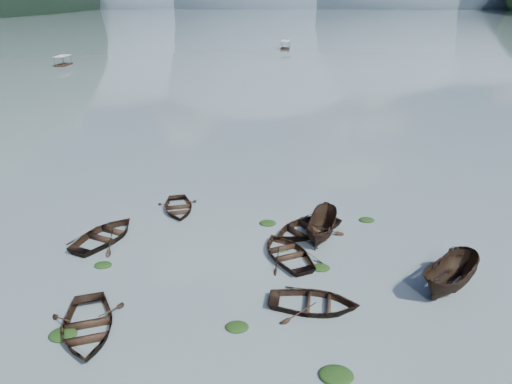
# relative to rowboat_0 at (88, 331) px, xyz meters

# --- Properties ---
(ground_plane) EXTENTS (2400.00, 2400.00, 0.00)m
(ground_plane) POSITION_rel_rowboat_0_xyz_m (6.65, -0.57, 0.00)
(ground_plane) COLOR slate
(haze_mtn_a) EXTENTS (520.00, 520.00, 280.00)m
(haze_mtn_a) POSITION_rel_rowboat_0_xyz_m (-253.35, 899.43, 0.00)
(haze_mtn_a) COLOR #475666
(haze_mtn_a) RESTS_ON ground
(haze_mtn_b) EXTENTS (520.00, 520.00, 340.00)m
(haze_mtn_b) POSITION_rel_rowboat_0_xyz_m (-53.35, 899.43, 0.00)
(haze_mtn_b) COLOR #475666
(haze_mtn_b) RESTS_ON ground
(haze_mtn_c) EXTENTS (520.00, 520.00, 260.00)m
(haze_mtn_c) POSITION_rel_rowboat_0_xyz_m (146.65, 899.43, 0.00)
(haze_mtn_c) COLOR #475666
(haze_mtn_c) RESTS_ON ground
(haze_mtn_d) EXTENTS (520.00, 520.00, 220.00)m
(haze_mtn_d) POSITION_rel_rowboat_0_xyz_m (326.65, 899.43, 0.00)
(haze_mtn_d) COLOR #475666
(haze_mtn_d) RESTS_ON ground
(rowboat_0) EXTENTS (4.72, 5.49, 0.96)m
(rowboat_0) POSITION_rel_rowboat_0_xyz_m (0.00, 0.00, 0.00)
(rowboat_0) COLOR black
(rowboat_0) RESTS_ON ground
(rowboat_1) EXTENTS (4.88, 5.63, 0.98)m
(rowboat_1) POSITION_rel_rowboat_0_xyz_m (-2.29, 8.18, 0.00)
(rowboat_1) COLOR black
(rowboat_1) RESTS_ON ground
(rowboat_3) EXTENTS (4.77, 5.32, 0.91)m
(rowboat_3) POSITION_rel_rowboat_0_xyz_m (8.75, 6.89, 0.00)
(rowboat_3) COLOR black
(rowboat_3) RESTS_ON ground
(rowboat_4) EXTENTS (4.53, 3.42, 0.89)m
(rowboat_4) POSITION_rel_rowboat_0_xyz_m (10.00, 2.36, 0.00)
(rowboat_4) COLOR black
(rowboat_4) RESTS_ON ground
(rowboat_5) EXTENTS (4.48, 4.75, 1.84)m
(rowboat_5) POSITION_rel_rowboat_0_xyz_m (16.86, 4.35, 0.00)
(rowboat_5) COLOR black
(rowboat_5) RESTS_ON ground
(rowboat_6) EXTENTS (3.86, 4.65, 0.83)m
(rowboat_6) POSITION_rel_rowboat_0_xyz_m (1.20, 12.53, 0.00)
(rowboat_6) COLOR black
(rowboat_6) RESTS_ON ground
(rowboat_7) EXTENTS (5.94, 5.74, 1.00)m
(rowboat_7) POSITION_rel_rowboat_0_xyz_m (9.89, 9.94, 0.00)
(rowboat_7) COLOR black
(rowboat_7) RESTS_ON ground
(rowboat_8) EXTENTS (2.59, 4.55, 1.66)m
(rowboat_8) POSITION_rel_rowboat_0_xyz_m (10.76, 9.46, 0.00)
(rowboat_8) COLOR black
(rowboat_8) RESTS_ON ground
(weed_clump_0) EXTENTS (1.22, 1.00, 0.27)m
(weed_clump_0) POSITION_rel_rowboat_0_xyz_m (-0.94, -0.36, 0.00)
(weed_clump_0) COLOR black
(weed_clump_0) RESTS_ON ground
(weed_clump_1) EXTENTS (1.06, 0.84, 0.23)m
(weed_clump_1) POSITION_rel_rowboat_0_xyz_m (6.53, 0.67, 0.00)
(weed_clump_1) COLOR black
(weed_clump_1) RESTS_ON ground
(weed_clump_2) EXTENTS (1.36, 1.09, 0.29)m
(weed_clump_2) POSITION_rel_rowboat_0_xyz_m (10.66, -1.90, 0.00)
(weed_clump_2) COLOR black
(weed_clump_2) RESTS_ON ground
(weed_clump_3) EXTENTS (0.77, 0.65, 0.17)m
(weed_clump_3) POSITION_rel_rowboat_0_xyz_m (8.31, 7.63, 0.00)
(weed_clump_3) COLOR black
(weed_clump_3) RESTS_ON ground
(weed_clump_4) EXTENTS (1.04, 0.82, 0.21)m
(weed_clump_4) POSITION_rel_rowboat_0_xyz_m (10.53, 5.79, 0.00)
(weed_clump_4) COLOR black
(weed_clump_4) RESTS_ON ground
(weed_clump_5) EXTENTS (0.97, 0.79, 0.21)m
(weed_clump_5) POSITION_rel_rowboat_0_xyz_m (-1.34, 5.27, 0.00)
(weed_clump_5) COLOR black
(weed_clump_5) RESTS_ON ground
(weed_clump_6) EXTENTS (1.09, 0.91, 0.23)m
(weed_clump_6) POSITION_rel_rowboat_0_xyz_m (7.45, 10.91, 0.00)
(weed_clump_6) COLOR black
(weed_clump_6) RESTS_ON ground
(weed_clump_7) EXTENTS (1.02, 0.81, 0.22)m
(weed_clump_7) POSITION_rel_rowboat_0_xyz_m (13.94, 11.81, 0.00)
(weed_clump_7) COLOR black
(weed_clump_7) RESTS_ON ground
(pontoon_left) EXTENTS (2.41, 5.25, 1.97)m
(pontoon_left) POSITION_rel_rowboat_0_xyz_m (-40.27, 83.61, 0.00)
(pontoon_left) COLOR black
(pontoon_left) RESTS_ON ground
(pontoon_centre) EXTENTS (2.82, 6.11, 2.29)m
(pontoon_centre) POSITION_rel_rowboat_0_xyz_m (7.63, 121.13, 0.00)
(pontoon_centre) COLOR black
(pontoon_centre) RESTS_ON ground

